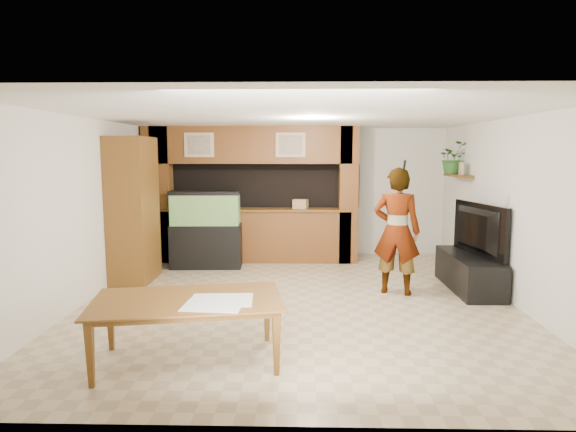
{
  "coord_description": "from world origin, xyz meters",
  "views": [
    {
      "loc": [
        0.01,
        -6.73,
        2.1
      ],
      "look_at": [
        -0.16,
        0.6,
        1.14
      ],
      "focal_mm": 30.0,
      "sensor_mm": 36.0,
      "label": 1
    }
  ],
  "objects_px": {
    "aquarium": "(206,230)",
    "dining_table": "(188,332)",
    "pantry_cabinet": "(133,210)",
    "television": "(471,229)",
    "person": "(397,231)"
  },
  "relations": [
    {
      "from": "pantry_cabinet",
      "to": "aquarium",
      "type": "distance_m",
      "value": 1.46
    },
    {
      "from": "aquarium",
      "to": "television",
      "type": "height_order",
      "value": "aquarium"
    },
    {
      "from": "aquarium",
      "to": "television",
      "type": "bearing_deg",
      "value": -19.47
    },
    {
      "from": "television",
      "to": "person",
      "type": "xyz_separation_m",
      "value": [
        -1.18,
        -0.24,
        0.01
      ]
    },
    {
      "from": "pantry_cabinet",
      "to": "television",
      "type": "height_order",
      "value": "pantry_cabinet"
    },
    {
      "from": "television",
      "to": "aquarium",
      "type": "bearing_deg",
      "value": 61.93
    },
    {
      "from": "pantry_cabinet",
      "to": "person",
      "type": "bearing_deg",
      "value": -8.76
    },
    {
      "from": "aquarium",
      "to": "dining_table",
      "type": "relative_size",
      "value": 0.76
    },
    {
      "from": "aquarium",
      "to": "person",
      "type": "distance_m",
      "value": 3.55
    },
    {
      "from": "television",
      "to": "person",
      "type": "relative_size",
      "value": 0.73
    },
    {
      "from": "aquarium",
      "to": "dining_table",
      "type": "xyz_separation_m",
      "value": [
        0.61,
        -4.09,
        -0.37
      ]
    },
    {
      "from": "pantry_cabinet",
      "to": "television",
      "type": "relative_size",
      "value": 1.69
    },
    {
      "from": "television",
      "to": "dining_table",
      "type": "relative_size",
      "value": 0.75
    },
    {
      "from": "pantry_cabinet",
      "to": "television",
      "type": "bearing_deg",
      "value": -4.29
    },
    {
      "from": "dining_table",
      "to": "pantry_cabinet",
      "type": "bearing_deg",
      "value": 107.17
    }
  ]
}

